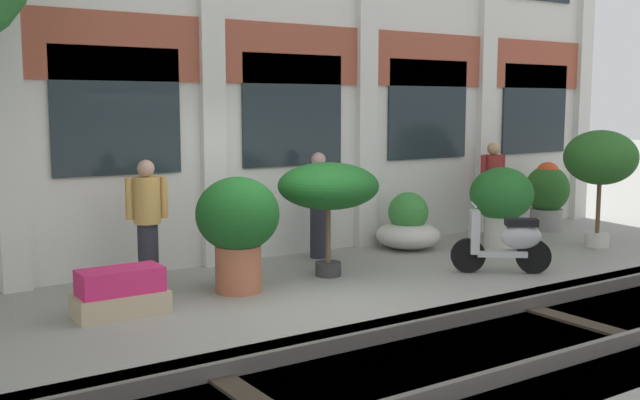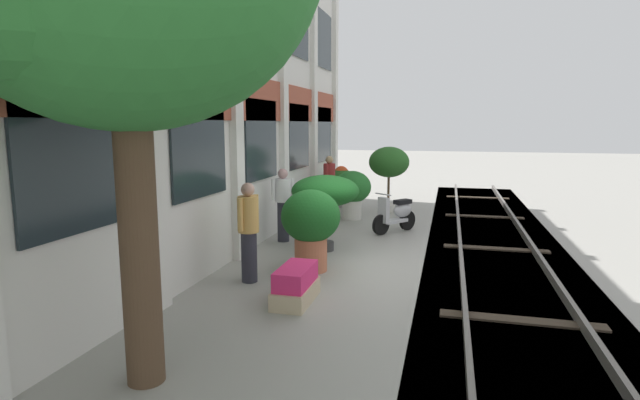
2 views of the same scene
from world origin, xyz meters
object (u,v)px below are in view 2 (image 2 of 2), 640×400
potted_plant_ribbed_drum (311,222)px  potted_plant_glazed_jar (352,190)px  potted_plant_terracotta_small (389,163)px  resident_watching_tracks (249,229)px  potted_plant_square_trough (296,285)px  resident_by_doorway (283,203)px  potted_plant_low_pan (325,192)px  resident_near_plants (329,183)px  potted_plant_wide_bowl (312,213)px  scooter_near_curb (397,214)px  potted_plant_fluted_column (341,184)px

potted_plant_ribbed_drum → potted_plant_glazed_jar: (4.95, 0.21, -0.07)m
potted_plant_terracotta_small → resident_watching_tracks: 7.38m
potted_plant_square_trough → resident_by_doorway: size_ratio=0.63×
potted_plant_low_pan → potted_plant_square_trough: 3.18m
resident_by_doorway → resident_near_plants: resident_near_plants is taller
potted_plant_wide_bowl → potted_plant_glazed_jar: bearing=-30.2°
resident_by_doorway → potted_plant_low_pan: bearing=27.2°
scooter_near_curb → potted_plant_wide_bowl: bearing=-52.7°
potted_plant_glazed_jar → potted_plant_wide_bowl: 1.60m
potted_plant_fluted_column → scooter_near_curb: bearing=-148.3°
potted_plant_low_pan → potted_plant_fluted_column: 5.62m
potted_plant_low_pan → resident_by_doorway: bearing=62.6°
potted_plant_glazed_jar → potted_plant_square_trough: 6.57m
resident_watching_tracks → resident_near_plants: (6.43, 0.19, 0.02)m
potted_plant_ribbed_drum → potted_plant_wide_bowl: size_ratio=1.38×
potted_plant_fluted_column → resident_by_doorway: bearing=177.2°
potted_plant_square_trough → resident_watching_tracks: size_ratio=0.62×
potted_plant_glazed_jar → resident_watching_tracks: bearing=174.1°
potted_plant_ribbed_drum → scooter_near_curb: bearing=-17.6°
potted_plant_glazed_jar → potted_plant_fluted_column: potted_plant_glazed_jar is taller
potted_plant_fluted_column → potted_plant_wide_bowl: 3.36m
potted_plant_terracotta_small → potted_plant_square_trough: potted_plant_terracotta_small is taller
potted_plant_low_pan → resident_watching_tracks: resident_watching_tracks is taller
potted_plant_fluted_column → resident_watching_tracks: 7.83m
potted_plant_terracotta_small → resident_by_doorway: 4.74m
scooter_near_curb → potted_plant_glazed_jar: bearing=-97.1°
potted_plant_square_trough → resident_near_plants: size_ratio=0.61×
resident_watching_tracks → resident_near_plants: bearing=104.8°
potted_plant_square_trough → resident_near_plants: 7.28m
potted_plant_low_pan → potted_plant_wide_bowl: bearing=22.2°
potted_plant_terracotta_small → potted_plant_low_pan: potted_plant_terracotta_small is taller
scooter_near_curb → potted_plant_square_trough: bearing=27.9°
potted_plant_wide_bowl → scooter_near_curb: size_ratio=0.92×
potted_plant_glazed_jar → potted_plant_terracotta_small: size_ratio=0.69×
potted_plant_terracotta_small → potted_plant_square_trough: bearing=177.1°
potted_plant_ribbed_drum → potted_plant_glazed_jar: 4.95m
resident_watching_tracks → potted_plant_ribbed_drum: bearing=60.0°
potted_plant_square_trough → resident_watching_tracks: resident_watching_tracks is taller
potted_plant_terracotta_small → resident_by_doorway: bearing=157.5°
potted_plant_fluted_column → potted_plant_wide_bowl: bearing=179.3°
potted_plant_wide_bowl → resident_watching_tracks: resident_watching_tracks is taller
scooter_near_curb → resident_near_plants: size_ratio=0.68×
resident_by_doorway → potted_plant_glazed_jar: bearing=126.1°
potted_plant_square_trough → scooter_near_curb: bearing=-10.2°
potted_plant_square_trough → potted_plant_fluted_column: bearing=7.7°
scooter_near_curb → resident_near_plants: 2.95m
potted_plant_square_trough → potted_plant_wide_bowl: 5.34m
potted_plant_terracotta_small → potted_plant_square_trough: 8.03m
potted_plant_ribbed_drum → potted_plant_square_trough: bearing=-172.3°
potted_plant_terracotta_small → potted_plant_low_pan: size_ratio=1.23×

